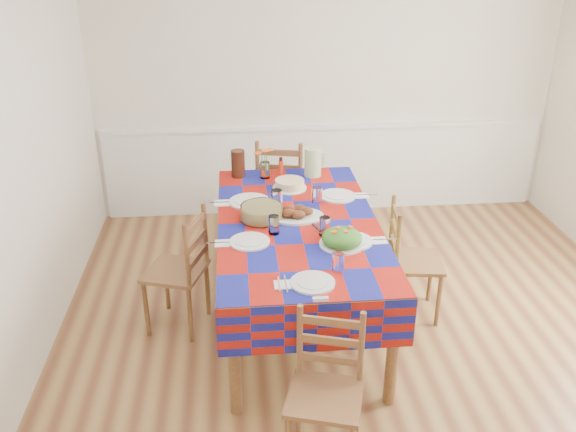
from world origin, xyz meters
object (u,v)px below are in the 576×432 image
object	(u,v)px
meat_platter	(296,214)
chair_near	(326,392)
dining_table	(298,233)
chair_far	(281,190)
green_pitcher	(313,162)
chair_left	(181,271)
chair_right	(410,261)
tea_pitcher	(238,163)

from	to	relation	value
meat_platter	chair_near	bearing A→B (deg)	-89.29
dining_table	chair_far	distance (m)	1.34
chair_near	meat_platter	bearing A→B (deg)	107.32
dining_table	green_pitcher	distance (m)	0.92
meat_platter	chair_left	xyz separation A→B (m)	(-0.83, -0.07, -0.39)
dining_table	chair_right	world-z (taller)	chair_right
dining_table	chair_left	size ratio (longest dim) A/B	2.25
meat_platter	green_pitcher	distance (m)	0.84
dining_table	chair_left	xyz separation A→B (m)	(-0.84, -0.01, -0.26)
tea_pitcher	chair_right	bearing A→B (deg)	-35.84
green_pitcher	chair_left	xyz separation A→B (m)	(-1.06, -0.88, -0.48)
meat_platter	green_pitcher	world-z (taller)	green_pitcher
chair_right	green_pitcher	bearing A→B (deg)	43.20
chair_left	green_pitcher	bearing A→B (deg)	148.17
green_pitcher	chair_near	xyz separation A→B (m)	(-0.20, -2.19, -0.50)
chair_near	tea_pitcher	bearing A→B (deg)	117.10
chair_near	chair_left	world-z (taller)	chair_left
green_pitcher	chair_near	distance (m)	2.25
dining_table	chair_near	bearing A→B (deg)	-89.50
tea_pitcher	chair_right	xyz separation A→B (m)	(1.24, -0.90, -0.48)
meat_platter	chair_near	world-z (taller)	meat_platter
tea_pitcher	chair_near	distance (m)	2.32
chair_near	chair_far	bearing A→B (deg)	107.09
tea_pitcher	chair_far	distance (m)	0.72
chair_near	chair_left	size ratio (longest dim) A/B	0.95
chair_right	chair_near	bearing A→B (deg)	155.34
tea_pitcher	chair_right	distance (m)	1.60
chair_left	chair_far	bearing A→B (deg)	166.53
tea_pitcher	chair_near	size ratio (longest dim) A/B	0.26
dining_table	meat_platter	xyz separation A→B (m)	(-0.01, 0.06, 0.12)
meat_platter	green_pitcher	bearing A→B (deg)	74.63
green_pitcher	meat_platter	bearing A→B (deg)	-105.37
chair_right	tea_pitcher	bearing A→B (deg)	61.40
dining_table	chair_left	bearing A→B (deg)	-179.07
dining_table	chair_left	world-z (taller)	chair_left
dining_table	meat_platter	world-z (taller)	meat_platter
tea_pitcher	chair_far	bearing A→B (deg)	47.00
chair_far	chair_right	bearing A→B (deg)	135.71
chair_near	chair_far	size ratio (longest dim) A/B	0.87
chair_near	chair_left	bearing A→B (deg)	139.61
green_pitcher	chair_near	world-z (taller)	green_pitcher
chair_left	chair_right	size ratio (longest dim) A/B	1.03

